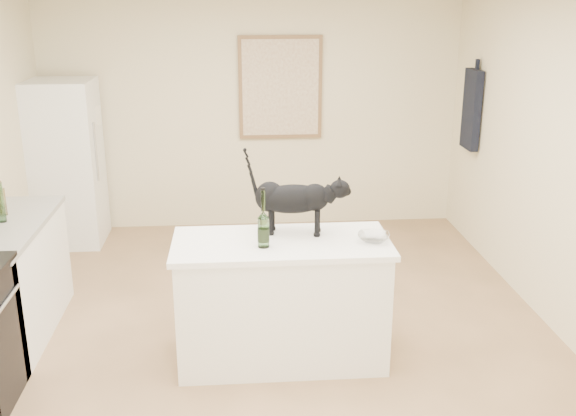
% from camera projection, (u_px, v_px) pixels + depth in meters
% --- Properties ---
extents(floor, '(5.50, 5.50, 0.00)m').
position_uv_depth(floor, '(267.00, 343.00, 5.02)').
color(floor, '#A9805A').
rests_on(floor, ground).
extents(wall_back, '(4.50, 0.00, 4.50)m').
position_uv_depth(wall_back, '(253.00, 111.00, 7.22)').
color(wall_back, beige).
rests_on(wall_back, ground).
extents(wall_right, '(0.00, 5.50, 5.50)m').
position_uv_depth(wall_right, '(576.00, 171.00, 4.79)').
color(wall_right, beige).
rests_on(wall_right, ground).
extents(island_base, '(1.44, 0.67, 0.86)m').
position_uv_depth(island_base, '(282.00, 303.00, 4.70)').
color(island_base, white).
rests_on(island_base, floor).
extents(island_top, '(1.50, 0.70, 0.04)m').
position_uv_depth(island_top, '(281.00, 244.00, 4.57)').
color(island_top, white).
rests_on(island_top, island_base).
extents(left_cabinets, '(0.60, 1.40, 0.86)m').
position_uv_depth(left_cabinets, '(7.00, 283.00, 5.02)').
color(left_cabinets, white).
rests_on(left_cabinets, floor).
extents(fridge, '(0.68, 0.68, 1.70)m').
position_uv_depth(fridge, '(66.00, 163.00, 6.83)').
color(fridge, white).
rests_on(fridge, floor).
extents(artwork_frame, '(0.90, 0.03, 1.10)m').
position_uv_depth(artwork_frame, '(280.00, 88.00, 7.14)').
color(artwork_frame, brown).
rests_on(artwork_frame, wall_back).
extents(artwork_canvas, '(0.82, 0.00, 1.02)m').
position_uv_depth(artwork_canvas, '(281.00, 88.00, 7.12)').
color(artwork_canvas, beige).
rests_on(artwork_canvas, wall_back).
extents(hanging_garment, '(0.08, 0.34, 0.80)m').
position_uv_depth(hanging_garment, '(472.00, 110.00, 6.70)').
color(hanging_garment, black).
rests_on(hanging_garment, wall_right).
extents(black_cat, '(0.67, 0.31, 0.45)m').
position_uv_depth(black_cat, '(293.00, 203.00, 4.64)').
color(black_cat, black).
rests_on(black_cat, island_top).
extents(wine_bottle, '(0.10, 0.10, 0.36)m').
position_uv_depth(wine_bottle, '(263.00, 221.00, 4.40)').
color(wine_bottle, '#2F5E25').
rests_on(wine_bottle, island_top).
extents(glass_bowl, '(0.27, 0.27, 0.05)m').
position_uv_depth(glass_bowl, '(374.00, 238.00, 4.54)').
color(glass_bowl, silver).
rests_on(glass_bowl, island_top).
extents(fridge_paper, '(0.04, 0.15, 0.20)m').
position_uv_depth(fridge_paper, '(97.00, 115.00, 6.79)').
color(fridge_paper, white).
rests_on(fridge_paper, fridge).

